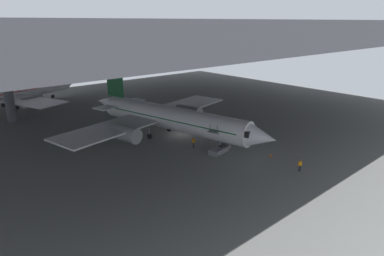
% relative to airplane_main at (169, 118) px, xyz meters
% --- Properties ---
extents(ground_plane, '(110.00, 110.00, 0.00)m').
position_rel_airplane_main_xyz_m(ground_plane, '(2.63, -0.08, -3.46)').
color(ground_plane, slate).
extents(hangar_structure, '(121.00, 99.00, 18.53)m').
position_rel_airplane_main_xyz_m(hangar_structure, '(2.56, 13.70, 14.43)').
color(hangar_structure, '#4C4F54').
rests_on(hangar_structure, ground_plane).
extents(airplane_main, '(35.91, 36.62, 11.53)m').
position_rel_airplane_main_xyz_m(airplane_main, '(0.00, 0.00, 0.00)').
color(airplane_main, white).
rests_on(airplane_main, ground_plane).
extents(boarding_stairs, '(4.41, 2.29, 4.67)m').
position_rel_airplane_main_xyz_m(boarding_stairs, '(1.60, -10.11, -2.73)').
color(boarding_stairs, slate).
rests_on(boarding_stairs, ground_plane).
extents(crew_worker_near_nose, '(0.51, 0.35, 1.64)m').
position_rel_airplane_main_xyz_m(crew_worker_near_nose, '(4.66, -21.56, -2.53)').
color(crew_worker_near_nose, '#232838').
rests_on(crew_worker_near_nose, ground_plane).
extents(crew_worker_by_stairs, '(0.24, 0.55, 1.75)m').
position_rel_airplane_main_xyz_m(crew_worker_by_stairs, '(-0.13, -6.31, -2.46)').
color(crew_worker_by_stairs, '#232838').
rests_on(crew_worker_by_stairs, ground_plane).
extents(airplane_distant, '(34.03, 33.89, 11.12)m').
position_rel_airplane_main_xyz_m(airplane_distant, '(-13.06, 39.58, -0.08)').
color(airplane_distant, white).
rests_on(airplane_distant, ground_plane).
extents(traffic_cone_orange, '(0.36, 0.36, 0.60)m').
position_rel_airplane_main_xyz_m(traffic_cone_orange, '(5.86, -16.15, -3.17)').
color(traffic_cone_orange, black).
rests_on(traffic_cone_orange, ground_plane).
extents(baggage_tug, '(1.89, 2.47, 0.90)m').
position_rel_airplane_main_xyz_m(baggage_tug, '(-6.47, 9.40, -2.94)').
color(baggage_tug, yellow).
rests_on(baggage_tug, ground_plane).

